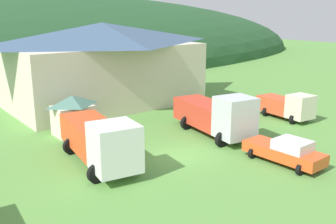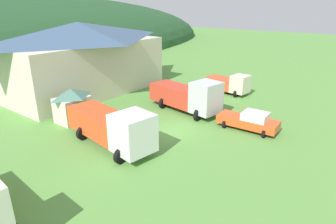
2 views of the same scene
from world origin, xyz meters
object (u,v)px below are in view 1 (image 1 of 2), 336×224
at_px(traffic_cone_near_pickup, 291,138).
at_px(traffic_cone_mid_row, 267,148).
at_px(depot_building, 104,63).
at_px(light_truck_cream, 288,106).
at_px(tow_truck_silver, 216,115).
at_px(service_pickup_orange, 285,151).
at_px(play_shed_cream, 73,114).
at_px(heavy_rig_white, 100,139).

distance_m(traffic_cone_near_pickup, traffic_cone_mid_row, 3.15).
distance_m(depot_building, light_truck_cream, 18.18).
bearing_deg(tow_truck_silver, service_pickup_orange, 4.54).
bearing_deg(traffic_cone_mid_row, tow_truck_silver, 103.11).
bearing_deg(play_shed_cream, depot_building, 47.77).
xyz_separation_m(depot_building, light_truck_cream, (9.84, -14.99, -3.00)).
relative_size(tow_truck_silver, traffic_cone_near_pickup, 12.80).
height_order(play_shed_cream, tow_truck_silver, tow_truck_silver).
xyz_separation_m(play_shed_cream, heavy_rig_white, (-1.26, -6.66, 0.03)).
height_order(play_shed_cream, traffic_cone_near_pickup, play_shed_cream).
relative_size(depot_building, heavy_rig_white, 2.24).
relative_size(play_shed_cream, service_pickup_orange, 0.60).
xyz_separation_m(tow_truck_silver, traffic_cone_mid_row, (0.96, -4.11, -1.67)).
bearing_deg(service_pickup_orange, traffic_cone_near_pickup, 118.90).
distance_m(heavy_rig_white, traffic_cone_mid_row, 11.60).
bearing_deg(play_shed_cream, light_truck_cream, -23.96).
distance_m(tow_truck_silver, light_truck_cream, 8.35).
relative_size(play_shed_cream, light_truck_cream, 0.58).
xyz_separation_m(light_truck_cream, service_pickup_orange, (-8.87, -6.15, -0.39)).
distance_m(heavy_rig_white, traffic_cone_near_pickup, 14.44).
bearing_deg(traffic_cone_near_pickup, play_shed_cream, 139.12).
height_order(heavy_rig_white, traffic_cone_near_pickup, heavy_rig_white).
bearing_deg(depot_building, service_pickup_orange, -87.37).
distance_m(tow_truck_silver, traffic_cone_near_pickup, 5.85).
height_order(depot_building, play_shed_cream, depot_building).
distance_m(depot_building, play_shed_cream, 10.55).
height_order(light_truck_cream, traffic_cone_mid_row, light_truck_cream).
relative_size(depot_building, traffic_cone_mid_row, 35.28).
bearing_deg(depot_building, play_shed_cream, -132.23).
height_order(play_shed_cream, service_pickup_orange, play_shed_cream).
bearing_deg(heavy_rig_white, play_shed_cream, 177.86).
relative_size(heavy_rig_white, traffic_cone_mid_row, 15.72).
xyz_separation_m(tow_truck_silver, service_pickup_orange, (-0.54, -6.60, -0.84)).
xyz_separation_m(depot_building, tow_truck_silver, (1.52, -14.54, -2.55)).
bearing_deg(heavy_rig_white, service_pickup_orange, 61.30).
xyz_separation_m(light_truck_cream, traffic_cone_near_pickup, (-4.23, -3.38, -1.22)).
bearing_deg(traffic_cone_mid_row, service_pickup_orange, -121.15).
relative_size(tow_truck_silver, traffic_cone_mid_row, 14.62).
bearing_deg(play_shed_cream, tow_truck_silver, -39.77).
height_order(depot_building, light_truck_cream, depot_building).
bearing_deg(light_truck_cream, service_pickup_orange, -49.74).
bearing_deg(play_shed_cream, traffic_cone_mid_row, -49.89).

